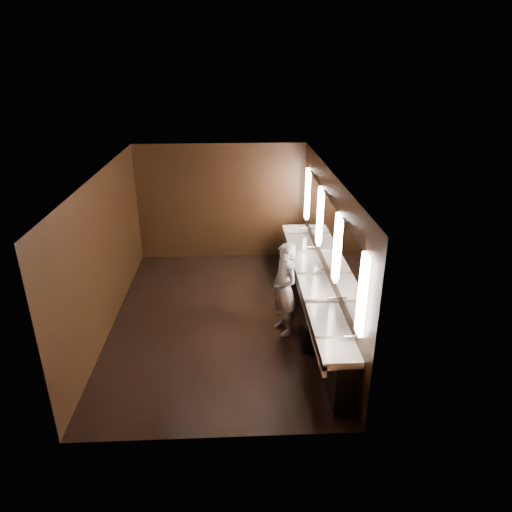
% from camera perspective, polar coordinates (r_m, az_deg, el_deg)
% --- Properties ---
extents(floor, '(6.00, 6.00, 0.00)m').
position_cam_1_polar(floor, '(8.86, -4.53, -7.75)').
color(floor, black).
rests_on(floor, ground).
extents(ceiling, '(4.00, 6.00, 0.02)m').
position_cam_1_polar(ceiling, '(7.78, -5.19, 10.14)').
color(ceiling, '#2D2D2B').
rests_on(ceiling, wall_back).
extents(wall_back, '(4.00, 0.02, 2.80)m').
position_cam_1_polar(wall_back, '(11.04, -4.37, 6.70)').
color(wall_back, black).
rests_on(wall_back, floor).
extents(wall_front, '(4.00, 0.02, 2.80)m').
position_cam_1_polar(wall_front, '(5.58, -5.78, -11.51)').
color(wall_front, black).
rests_on(wall_front, floor).
extents(wall_left, '(0.02, 6.00, 2.80)m').
position_cam_1_polar(wall_left, '(8.54, -18.37, 0.33)').
color(wall_left, black).
rests_on(wall_left, floor).
extents(wall_right, '(0.02, 6.00, 2.80)m').
position_cam_1_polar(wall_right, '(8.38, 8.95, 0.86)').
color(wall_right, black).
rests_on(wall_right, floor).
extents(sink_counter, '(0.55, 5.40, 1.01)m').
position_cam_1_polar(sink_counter, '(8.73, 7.25, -4.65)').
color(sink_counter, black).
rests_on(sink_counter, floor).
extents(mirror_band, '(0.06, 5.03, 1.15)m').
position_cam_1_polar(mirror_band, '(8.25, 8.97, 3.10)').
color(mirror_band, '#FFE1D2').
rests_on(mirror_band, wall_right).
extents(person, '(0.61, 0.73, 1.72)m').
position_cam_1_polar(person, '(8.04, 3.59, -4.15)').
color(person, '#849AC5').
rests_on(person, floor).
extents(trash_bin, '(0.42, 0.42, 0.52)m').
position_cam_1_polar(trash_bin, '(7.89, 6.88, -9.98)').
color(trash_bin, black).
rests_on(trash_bin, floor).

